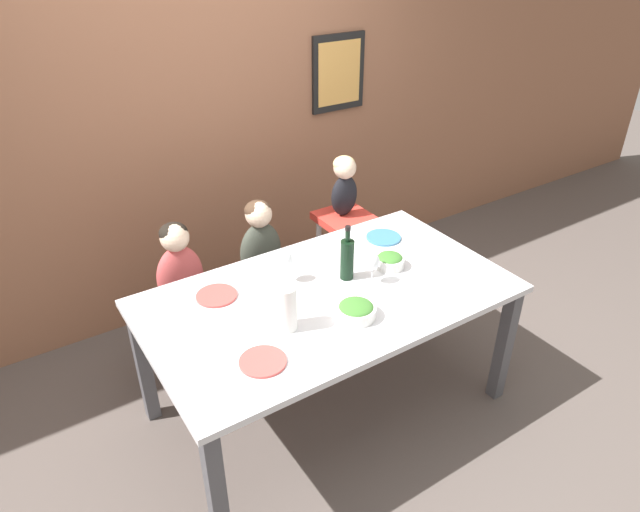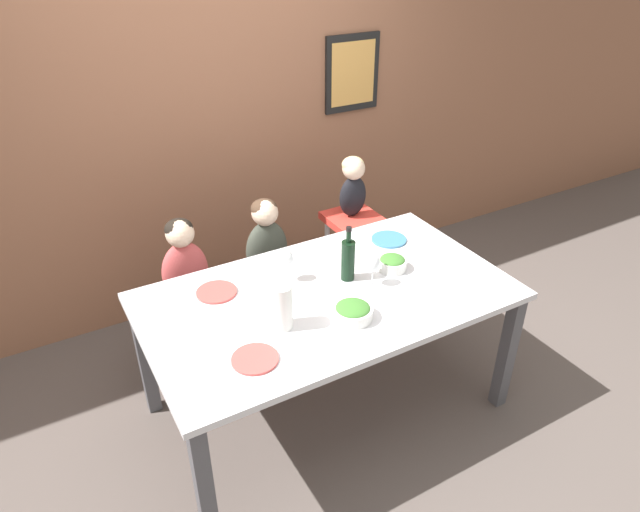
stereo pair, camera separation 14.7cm
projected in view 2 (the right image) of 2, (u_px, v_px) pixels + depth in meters
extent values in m
plane|color=#564C47|center=(327.00, 404.00, 3.29)|extent=(14.00, 14.00, 0.00)
cube|color=#8E5B42|center=(218.00, 111.00, 3.64)|extent=(10.00, 0.06, 2.70)
cube|color=black|center=(352.00, 73.00, 3.96)|extent=(0.42, 0.02, 0.52)
cube|color=gold|center=(353.00, 74.00, 3.95)|extent=(0.35, 0.00, 0.43)
cube|color=silver|center=(328.00, 296.00, 2.90)|extent=(1.86, 1.06, 0.03)
cube|color=#4C4C51|center=(204.00, 487.00, 2.38)|extent=(0.07, 0.07, 0.74)
cube|color=#4C4C51|center=(507.00, 352.00, 3.12)|extent=(0.07, 0.07, 0.74)
cube|color=#4C4C51|center=(145.00, 358.00, 3.08)|extent=(0.07, 0.07, 0.74)
cube|color=#4C4C51|center=(404.00, 272.00, 3.82)|extent=(0.07, 0.07, 0.74)
cylinder|color=silver|center=(179.00, 353.00, 3.38)|extent=(0.04, 0.04, 0.39)
cylinder|color=silver|center=(224.00, 338.00, 3.50)|extent=(0.04, 0.04, 0.39)
cylinder|color=silver|center=(165.00, 327.00, 3.59)|extent=(0.04, 0.04, 0.39)
cylinder|color=silver|center=(208.00, 314.00, 3.71)|extent=(0.04, 0.04, 0.39)
cube|color=#2D2D33|center=(190.00, 303.00, 3.43)|extent=(0.39, 0.37, 0.05)
cylinder|color=silver|center=(259.00, 326.00, 3.60)|extent=(0.04, 0.04, 0.39)
cylinder|color=silver|center=(299.00, 313.00, 3.72)|extent=(0.04, 0.04, 0.39)
cylinder|color=silver|center=(242.00, 303.00, 3.81)|extent=(0.04, 0.04, 0.39)
cylinder|color=silver|center=(280.00, 292.00, 3.93)|extent=(0.04, 0.04, 0.39)
cube|color=#2D2D33|center=(268.00, 280.00, 3.65)|extent=(0.39, 0.37, 0.05)
cylinder|color=silver|center=(345.00, 278.00, 3.82)|extent=(0.04, 0.04, 0.68)
cylinder|color=silver|center=(374.00, 269.00, 3.92)|extent=(0.04, 0.04, 0.68)
cylinder|color=silver|center=(327.00, 262.00, 4.00)|extent=(0.04, 0.04, 0.68)
cylinder|color=silver|center=(356.00, 253.00, 4.10)|extent=(0.04, 0.04, 0.68)
cube|color=red|center=(352.00, 219.00, 3.77)|extent=(0.33, 0.32, 0.05)
ellipsoid|color=#C64C4C|center=(185.00, 272.00, 3.32)|extent=(0.27, 0.15, 0.40)
sphere|color=beige|center=(180.00, 233.00, 3.18)|extent=(0.16, 0.16, 0.16)
ellipsoid|color=black|center=(179.00, 229.00, 3.18)|extent=(0.16, 0.15, 0.11)
ellipsoid|color=#3D4238|center=(267.00, 250.00, 3.54)|extent=(0.27, 0.15, 0.40)
sphere|color=beige|center=(265.00, 213.00, 3.41)|extent=(0.16, 0.16, 0.16)
ellipsoid|color=#473323|center=(264.00, 208.00, 3.40)|extent=(0.16, 0.15, 0.11)
ellipsoid|color=black|center=(353.00, 196.00, 3.69)|extent=(0.19, 0.10, 0.28)
sphere|color=beige|center=(354.00, 168.00, 3.59)|extent=(0.15, 0.15, 0.15)
ellipsoid|color=#DBC684|center=(353.00, 165.00, 3.59)|extent=(0.14, 0.14, 0.10)
cylinder|color=black|center=(348.00, 261.00, 2.95)|extent=(0.07, 0.07, 0.22)
cylinder|color=black|center=(349.00, 235.00, 2.88)|extent=(0.03, 0.03, 0.09)
cylinder|color=black|center=(349.00, 229.00, 2.86)|extent=(0.03, 0.03, 0.02)
cylinder|color=white|center=(281.00, 307.00, 2.60)|extent=(0.10, 0.10, 0.23)
cylinder|color=white|center=(372.00, 284.00, 2.96)|extent=(0.06, 0.06, 0.00)
cylinder|color=white|center=(372.00, 278.00, 2.94)|extent=(0.01, 0.01, 0.08)
ellipsoid|color=white|center=(373.00, 263.00, 2.90)|extent=(0.07, 0.07, 0.10)
cylinder|color=white|center=(287.00, 280.00, 3.00)|extent=(0.06, 0.06, 0.00)
cylinder|color=white|center=(287.00, 273.00, 2.98)|extent=(0.01, 0.01, 0.08)
ellipsoid|color=white|center=(287.00, 259.00, 2.93)|extent=(0.07, 0.07, 0.10)
cylinder|color=white|center=(352.00, 313.00, 2.70)|extent=(0.19, 0.19, 0.06)
ellipsoid|color=#3D752D|center=(352.00, 308.00, 2.69)|extent=(0.16, 0.16, 0.04)
cylinder|color=white|center=(392.00, 264.00, 3.08)|extent=(0.16, 0.16, 0.06)
ellipsoid|color=#3D752D|center=(392.00, 260.00, 3.06)|extent=(0.14, 0.14, 0.04)
cylinder|color=#D14C47|center=(255.00, 359.00, 2.45)|extent=(0.21, 0.21, 0.01)
cylinder|color=#D14C47|center=(217.00, 292.00, 2.89)|extent=(0.21, 0.21, 0.01)
cylinder|color=teal|center=(389.00, 239.00, 3.36)|extent=(0.21, 0.21, 0.01)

